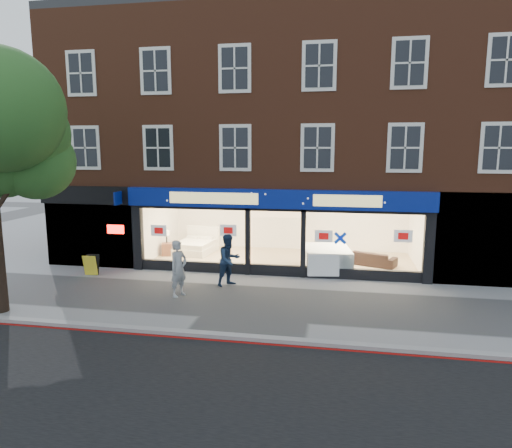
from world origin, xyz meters
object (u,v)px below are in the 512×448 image
(a_board, at_px, (91,265))
(pedestrian_grey, at_px, (179,268))
(pedestrian_blue, at_px, (229,260))
(sofa, at_px, (372,258))
(mattress_stack, at_px, (327,258))
(display_bed, at_px, (196,246))

(a_board, height_order, pedestrian_grey, pedestrian_grey)
(pedestrian_grey, bearing_deg, pedestrian_blue, -18.34)
(sofa, relative_size, a_board, 2.41)
(mattress_stack, bearing_deg, pedestrian_blue, -143.51)
(display_bed, bearing_deg, sofa, -0.36)
(display_bed, bearing_deg, pedestrian_grey, -71.31)
(display_bed, distance_m, mattress_stack, 6.22)
(a_board, bearing_deg, display_bed, 49.71)
(a_board, bearing_deg, mattress_stack, 9.27)
(display_bed, xyz_separation_m, pedestrian_blue, (2.60, -4.31, 0.51))
(display_bed, height_order, mattress_stack, display_bed)
(display_bed, height_order, pedestrian_blue, pedestrian_blue)
(display_bed, bearing_deg, pedestrian_blue, -52.54)
(a_board, bearing_deg, pedestrian_blue, -7.86)
(pedestrian_blue, bearing_deg, mattress_stack, -12.95)
(a_board, height_order, pedestrian_blue, pedestrian_blue)
(mattress_stack, relative_size, a_board, 3.02)
(display_bed, xyz_separation_m, pedestrian_grey, (1.25, -5.73, 0.53))
(sofa, bearing_deg, a_board, 38.70)
(mattress_stack, distance_m, a_board, 9.08)
(sofa, xyz_separation_m, pedestrian_blue, (-5.12, -3.40, 0.54))
(mattress_stack, xyz_separation_m, pedestrian_blue, (-3.34, -2.47, 0.40))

